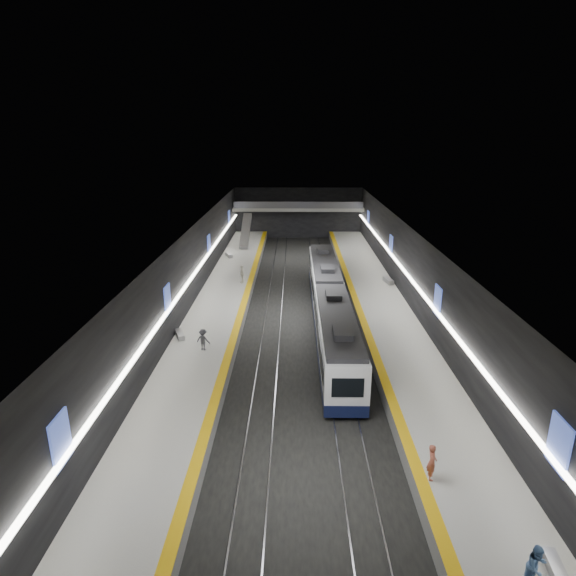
{
  "coord_description": "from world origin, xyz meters",
  "views": [
    {
      "loc": [
        -0.59,
        -41.29,
        16.26
      ],
      "look_at": [
        -1.17,
        1.96,
        2.2
      ],
      "focal_mm": 30.0,
      "sensor_mm": 36.0,
      "label": 1
    }
  ],
  "objects_px": {
    "bench_left_near": "(180,335)",
    "passenger_left_b": "(203,340)",
    "passenger_right_a": "(432,462)",
    "passenger_right_b": "(536,567)",
    "escalator": "(246,231)",
    "bench_right_near": "(556,571)",
    "bench_left_far": "(229,255)",
    "bench_right_far": "(388,281)",
    "train": "(330,302)",
    "passenger_left_a": "(242,274)"
  },
  "relations": [
    {
      "from": "train",
      "to": "passenger_right_b",
      "type": "xyz_separation_m",
      "value": [
        5.38,
        -26.4,
        -0.33
      ]
    },
    {
      "from": "bench_left_near",
      "to": "passenger_right_b",
      "type": "relative_size",
      "value": 0.99
    },
    {
      "from": "bench_right_near",
      "to": "passenger_left_b",
      "type": "distance_m",
      "value": 24.67
    },
    {
      "from": "bench_left_far",
      "to": "passenger_left_a",
      "type": "xyz_separation_m",
      "value": [
        2.87,
        -11.11,
        0.74
      ]
    },
    {
      "from": "train",
      "to": "passenger_left_a",
      "type": "height_order",
      "value": "train"
    },
    {
      "from": "passenger_left_b",
      "to": "train",
      "type": "bearing_deg",
      "value": -124.67
    },
    {
      "from": "bench_left_near",
      "to": "passenger_right_a",
      "type": "distance_m",
      "value": 22.03
    },
    {
      "from": "bench_left_far",
      "to": "passenger_left_b",
      "type": "distance_m",
      "value": 27.75
    },
    {
      "from": "passenger_right_a",
      "to": "passenger_right_b",
      "type": "xyz_separation_m",
      "value": [
        2.14,
        -5.51,
        -0.03
      ]
    },
    {
      "from": "bench_right_far",
      "to": "bench_right_near",
      "type": "bearing_deg",
      "value": -100.83
    },
    {
      "from": "bench_right_near",
      "to": "passenger_left_b",
      "type": "bearing_deg",
      "value": 137.39
    },
    {
      "from": "escalator",
      "to": "bench_left_near",
      "type": "xyz_separation_m",
      "value": [
        -2.0,
        -32.9,
        -1.69
      ]
    },
    {
      "from": "escalator",
      "to": "bench_left_near",
      "type": "bearing_deg",
      "value": -93.48
    },
    {
      "from": "escalator",
      "to": "passenger_right_a",
      "type": "height_order",
      "value": "escalator"
    },
    {
      "from": "bench_left_far",
      "to": "passenger_right_a",
      "type": "xyz_separation_m",
      "value": [
        14.72,
        -41.3,
        0.67
      ]
    },
    {
      "from": "bench_left_far",
      "to": "bench_right_near",
      "type": "height_order",
      "value": "bench_left_far"
    },
    {
      "from": "train",
      "to": "bench_left_far",
      "type": "xyz_separation_m",
      "value": [
        -11.48,
        20.41,
        -0.97
      ]
    },
    {
      "from": "train",
      "to": "bench_right_far",
      "type": "distance_m",
      "value": 11.76
    },
    {
      "from": "bench_right_far",
      "to": "passenger_right_b",
      "type": "bearing_deg",
      "value": -102.47
    },
    {
      "from": "passenger_left_a",
      "to": "passenger_left_b",
      "type": "xyz_separation_m",
      "value": [
        -1.11,
        -16.58,
        -0.15
      ]
    },
    {
      "from": "escalator",
      "to": "bench_right_near",
      "type": "height_order",
      "value": "escalator"
    },
    {
      "from": "train",
      "to": "bench_left_far",
      "type": "height_order",
      "value": "train"
    },
    {
      "from": "passenger_right_b",
      "to": "bench_left_far",
      "type": "bearing_deg",
      "value": 86.19
    },
    {
      "from": "passenger_right_a",
      "to": "escalator",
      "type": "bearing_deg",
      "value": 21.63
    },
    {
      "from": "bench_left_near",
      "to": "bench_right_far",
      "type": "bearing_deg",
      "value": 14.42
    },
    {
      "from": "escalator",
      "to": "bench_left_far",
      "type": "relative_size",
      "value": 4.42
    },
    {
      "from": "train",
      "to": "bench_right_far",
      "type": "bearing_deg",
      "value": 53.9
    },
    {
      "from": "passenger_right_a",
      "to": "bench_left_near",
      "type": "bearing_deg",
      "value": 50.26
    },
    {
      "from": "passenger_left_a",
      "to": "passenger_left_b",
      "type": "relative_size",
      "value": 1.19
    },
    {
      "from": "bench_right_far",
      "to": "passenger_left_b",
      "type": "relative_size",
      "value": 1.24
    },
    {
      "from": "bench_left_far",
      "to": "bench_left_near",
      "type": "bearing_deg",
      "value": -114.3
    },
    {
      "from": "bench_right_near",
      "to": "passenger_right_a",
      "type": "height_order",
      "value": "passenger_right_a"
    },
    {
      "from": "bench_left_far",
      "to": "passenger_right_b",
      "type": "bearing_deg",
      "value": -93.31
    },
    {
      "from": "bench_right_near",
      "to": "passenger_right_b",
      "type": "relative_size",
      "value": 0.99
    },
    {
      "from": "bench_right_near",
      "to": "passenger_left_a",
      "type": "relative_size",
      "value": 0.88
    },
    {
      "from": "escalator",
      "to": "passenger_right_b",
      "type": "xyz_separation_m",
      "value": [
        15.38,
        -54.3,
        -1.04
      ]
    },
    {
      "from": "bench_left_near",
      "to": "passenger_right_a",
      "type": "xyz_separation_m",
      "value": [
        15.24,
        -15.89,
        0.68
      ]
    },
    {
      "from": "passenger_right_b",
      "to": "passenger_left_b",
      "type": "distance_m",
      "value": 24.35
    },
    {
      "from": "bench_left_near",
      "to": "bench_left_far",
      "type": "bearing_deg",
      "value": 65.8
    },
    {
      "from": "bench_right_far",
      "to": "passenger_right_b",
      "type": "distance_m",
      "value": 35.91
    },
    {
      "from": "escalator",
      "to": "bench_right_far",
      "type": "distance_m",
      "value": 25.06
    },
    {
      "from": "bench_left_near",
      "to": "passenger_left_b",
      "type": "xyz_separation_m",
      "value": [
        2.29,
        -2.28,
        0.6
      ]
    },
    {
      "from": "escalator",
      "to": "passenger_right_a",
      "type": "bearing_deg",
      "value": -74.81
    },
    {
      "from": "train",
      "to": "passenger_right_a",
      "type": "height_order",
      "value": "train"
    },
    {
      "from": "bench_right_near",
      "to": "passenger_right_b",
      "type": "distance_m",
      "value": 1.31
    },
    {
      "from": "escalator",
      "to": "passenger_left_a",
      "type": "bearing_deg",
      "value": -85.71
    },
    {
      "from": "escalator",
      "to": "passenger_right_a",
      "type": "distance_m",
      "value": 50.57
    },
    {
      "from": "passenger_right_b",
      "to": "passenger_right_a",
      "type": "bearing_deg",
      "value": 87.6
    },
    {
      "from": "passenger_right_b",
      "to": "train",
      "type": "bearing_deg",
      "value": 77.89
    },
    {
      "from": "train",
      "to": "bench_left_near",
      "type": "distance_m",
      "value": 13.04
    }
  ]
}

